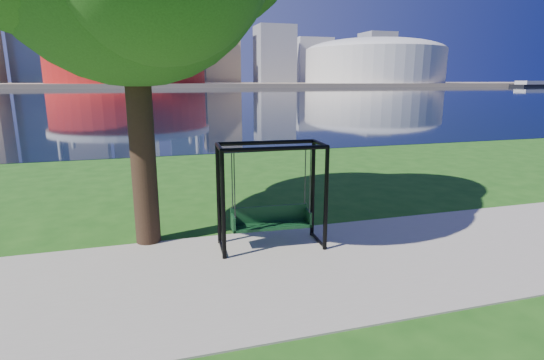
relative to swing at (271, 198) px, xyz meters
name	(u,v)px	position (x,y,z in m)	size (l,w,h in m)	color
ground	(272,260)	(-0.15, -0.62, -1.01)	(900.00, 900.00, 0.00)	#1E5114
path	(281,270)	(-0.15, -1.12, -1.00)	(120.00, 4.00, 0.03)	#9E937F
river	(154,95)	(-0.15, 101.38, -1.00)	(900.00, 180.00, 0.02)	black
far_bank	(147,84)	(-0.15, 305.38, -0.01)	(900.00, 228.00, 2.00)	#937F60
stadium	(127,59)	(-10.15, 234.38, 13.21)	(83.00, 83.00, 32.00)	maroon
arena	(374,60)	(134.85, 234.38, 14.86)	(84.00, 84.00, 26.56)	beige
skyline	(137,33)	(-4.42, 318.77, 34.87)	(392.00, 66.00, 96.50)	gray
swing	(271,198)	(0.00, 0.00, 0.00)	(2.10, 1.01, 2.10)	black
barge	(536,84)	(209.14, 184.42, 0.49)	(34.25, 14.21, 3.32)	black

